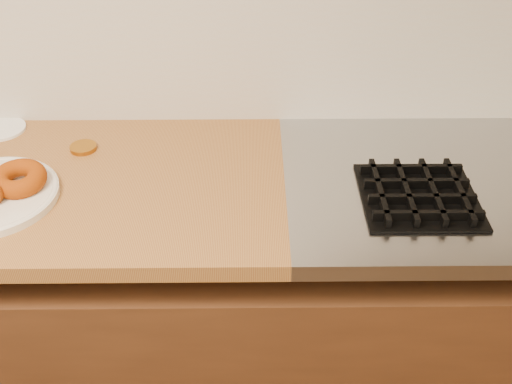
% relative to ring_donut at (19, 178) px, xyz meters
% --- Properties ---
extents(base_cabinet, '(3.60, 0.60, 0.77)m').
position_rel_ring_donut_xyz_m(base_cabinet, '(0.10, 0.05, -0.55)').
color(base_cabinet, '#4D2A16').
rests_on(base_cabinet, floor).
extents(backsplash, '(3.60, 0.02, 0.60)m').
position_rel_ring_donut_xyz_m(backsplash, '(0.10, 0.35, 0.26)').
color(backsplash, beige).
rests_on(backsplash, wall_back).
extents(ring_donut, '(0.14, 0.14, 0.06)m').
position_rel_ring_donut_xyz_m(ring_donut, '(0.00, 0.00, 0.00)').
color(ring_donut, '#922F07').
rests_on(ring_donut, donut_plate).
extents(tub_lid, '(0.16, 0.16, 0.01)m').
position_rel_ring_donut_xyz_m(tub_lid, '(-0.14, 0.29, -0.03)').
color(tub_lid, white).
rests_on(tub_lid, butcher_block).
extents(brass_jar_lid, '(0.07, 0.07, 0.01)m').
position_rel_ring_donut_xyz_m(brass_jar_lid, '(0.10, 0.18, -0.03)').
color(brass_jar_lid, '#9D651B').
rests_on(brass_jar_lid, butcher_block).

